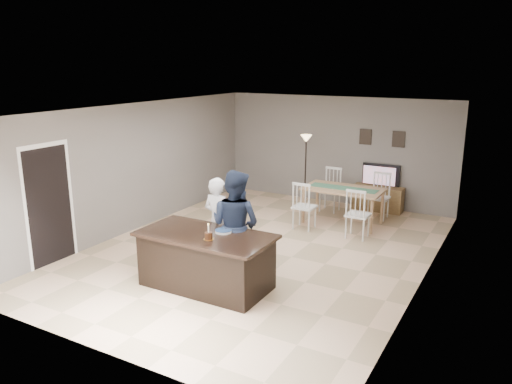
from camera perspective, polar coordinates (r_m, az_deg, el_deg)
The scene contains 14 objects.
floor at distance 9.67m, azimuth 0.49°, elevation -6.72°, with size 8.00×8.00×0.00m, color tan.
room_shell at distance 9.19m, azimuth 0.51°, elevation 3.07°, with size 8.00×8.00×8.00m.
kitchen_island at distance 8.08m, azimuth -5.71°, elevation -7.75°, with size 2.15×1.10×0.90m.
tv_console at distance 12.50m, azimuth 13.74°, elevation -0.71°, with size 1.20×0.40×0.60m, color brown.
television at distance 12.43m, azimuth 13.98°, elevation 1.87°, with size 0.91×0.12×0.53m, color black.
tv_screen_glow at distance 12.35m, azimuth 13.89°, elevation 1.83°, with size 0.78×0.78×0.00m, color #ED521A.
picture_frames at distance 12.41m, azimuth 14.18°, elevation 6.00°, with size 1.10×0.02×0.38m.
doorway at distance 9.48m, azimuth -22.64°, elevation -0.32°, with size 0.00×2.10×2.65m.
woman at distance 8.84m, azimuth -4.36°, elevation -3.36°, with size 0.58×0.38×1.59m, color silver.
man at distance 8.23m, azimuth -2.38°, elevation -3.76°, with size 0.90×0.70×1.85m, color #192238.
birthday_cake at distance 7.66m, azimuth -5.44°, elevation -4.98°, with size 0.16×0.16×0.25m.
plate_stack at distance 7.95m, azimuth -3.75°, elevation -4.49°, with size 0.27×0.27×0.04m.
dining_table at distance 11.24m, azimuth 9.93°, elevation -0.26°, with size 1.73×1.95×1.05m.
floor_lamp at distance 12.20m, azimuth 5.72°, elevation 4.62°, with size 0.27×0.27×1.82m.
Camera 1 is at (4.32, -7.90, 3.52)m, focal length 35.00 mm.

